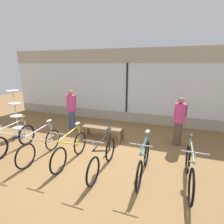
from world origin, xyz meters
TOP-DOWN VIEW (x-y plane):
  - ground_plane at (0.00, 0.00)m, footprint 24.00×24.00m
  - shop_back_wall at (0.00, 3.54)m, footprint 12.00×0.08m
  - bicycle_far_left at (-2.41, -0.38)m, footprint 0.46×1.69m
  - bicycle_left at (-1.39, -0.41)m, footprint 0.46×1.70m
  - bicycle_center_left at (-0.48, -0.33)m, footprint 0.46×1.67m
  - bicycle_center_right at (0.47, -0.41)m, footprint 0.46×1.71m
  - bicycle_right at (1.43, -0.27)m, footprint 0.46×1.67m
  - bicycle_far_right at (2.41, -0.29)m, footprint 0.46×1.76m
  - accessory_rack at (-3.19, 0.49)m, footprint 0.48×0.48m
  - display_bench at (-0.27, 1.35)m, footprint 1.40×0.44m
  - customer_near_rack at (2.19, 1.77)m, footprint 0.44×0.55m
  - customer_by_window at (-1.78, 1.83)m, footprint 0.43×0.54m

SIDE VIEW (x-z plane):
  - ground_plane at x=0.00m, z-range 0.00..0.00m
  - display_bench at x=-0.27m, z-range 0.14..0.59m
  - bicycle_far_left at x=-2.41m, z-range -0.14..0.88m
  - bicycle_center_right at x=0.47m, z-range -0.13..0.87m
  - bicycle_right at x=1.43m, z-range -0.13..0.88m
  - bicycle_center_left at x=-0.48m, z-range -0.13..0.88m
  - bicycle_left at x=-1.39m, z-range -0.13..0.88m
  - bicycle_far_right at x=2.41m, z-range -0.12..0.91m
  - accessory_rack at x=-3.19m, z-range -0.16..1.62m
  - customer_near_rack at x=2.19m, z-range 0.06..1.63m
  - customer_by_window at x=-1.78m, z-range 0.06..1.66m
  - shop_back_wall at x=0.00m, z-range 0.04..3.24m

